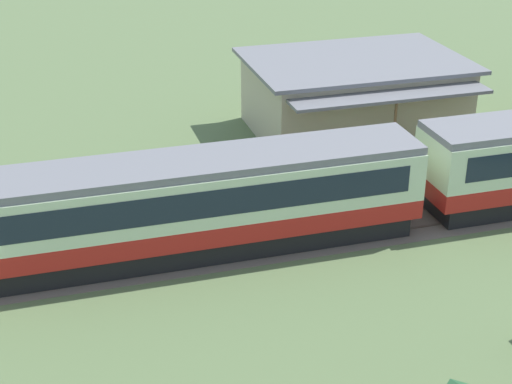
{
  "coord_description": "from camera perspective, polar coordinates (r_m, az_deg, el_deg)",
  "views": [
    {
      "loc": [
        3.24,
        -25.58,
        15.61
      ],
      "look_at": [
        11.01,
        0.96,
        2.15
      ],
      "focal_mm": 55.0,
      "sensor_mm": 36.0,
      "label": 1
    }
  ],
  "objects": [
    {
      "name": "passenger_train",
      "position": [
        30.02,
        -4.67,
        -0.7
      ],
      "size": [
        58.18,
        3.1,
        3.94
      ],
      "color": "#AD1E19",
      "rests_on": "ground_plane"
    },
    {
      "name": "railway_track",
      "position": [
        31.13,
        -3.78,
        -4.19
      ],
      "size": [
        119.18,
        3.6,
        0.04
      ],
      "color": "#665B51",
      "rests_on": "ground_plane"
    },
    {
      "name": "station_building",
      "position": [
        42.24,
        7.13,
        7.0
      ],
      "size": [
        11.28,
        9.15,
        4.02
      ],
      "color": "#BCB293",
      "rests_on": "ground_plane"
    }
  ]
}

